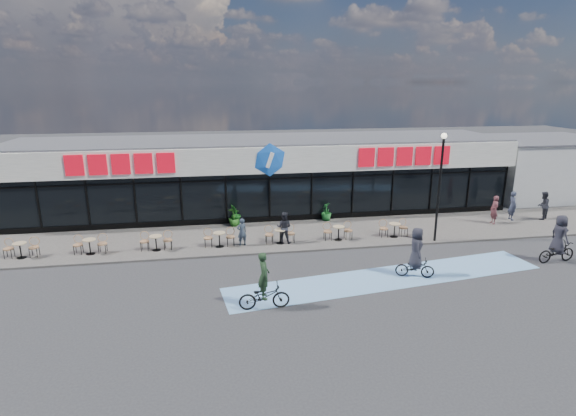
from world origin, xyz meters
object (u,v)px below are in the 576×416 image
at_px(lamp_post, 440,179).
at_px(potted_plant_right, 326,211).
at_px(pedestrian_c, 543,206).
at_px(cyclist_b, 558,244).
at_px(pedestrian_a, 494,210).
at_px(pedestrian_b, 512,206).
at_px(bistro_set_0, 21,248).
at_px(potted_plant_mid, 234,217).
at_px(patron_right, 284,227).
at_px(potted_plant_left, 236,214).
at_px(cyclist_a, 416,257).
at_px(patron_left, 242,232).

bearing_deg(lamp_post, potted_plant_right, 136.98).
bearing_deg(pedestrian_c, cyclist_b, 22.80).
height_order(pedestrian_a, pedestrian_b, pedestrian_b).
bearing_deg(bistro_set_0, pedestrian_c, 3.07).
height_order(potted_plant_mid, patron_right, patron_right).
height_order(potted_plant_left, cyclist_a, cyclist_a).
distance_m(patron_left, patron_right, 2.14).
xyz_separation_m(patron_right, cyclist_b, (12.00, -4.35, -0.05)).
distance_m(patron_left, pedestrian_c, 18.04).
xyz_separation_m(lamp_post, pedestrian_b, (6.23, 2.70, -2.40)).
xyz_separation_m(lamp_post, patron_right, (-7.74, 0.97, -2.45)).
bearing_deg(patron_right, cyclist_b, -176.76).
height_order(patron_left, pedestrian_b, pedestrian_b).
relative_size(patron_left, pedestrian_a, 0.85).
height_order(pedestrian_a, pedestrian_c, pedestrian_c).
xyz_separation_m(lamp_post, pedestrian_a, (4.71, 2.17, -2.43)).
xyz_separation_m(pedestrian_a, cyclist_b, (-0.45, -5.55, -0.07)).
bearing_deg(patron_left, pedestrian_a, 164.65).
distance_m(potted_plant_right, cyclist_b, 11.83).
bearing_deg(bistro_set_0, pedestrian_b, 3.72).
xyz_separation_m(bistro_set_0, pedestrian_b, (26.38, 1.72, 0.41)).
distance_m(pedestrian_a, pedestrian_b, 1.61).
bearing_deg(potted_plant_right, pedestrian_c, -8.37).
bearing_deg(lamp_post, bistro_set_0, 177.22).
distance_m(lamp_post, cyclist_a, 5.42).
bearing_deg(potted_plant_left, lamp_post, -23.43).
bearing_deg(bistro_set_0, pedestrian_a, 2.74).
xyz_separation_m(lamp_post, pedestrian_c, (8.09, 2.49, -2.42)).
relative_size(patron_left, cyclist_b, 0.62).
distance_m(bistro_set_0, pedestrian_b, 26.44).
xyz_separation_m(potted_plant_mid, cyclist_a, (7.26, -8.07, 0.25)).
xyz_separation_m(pedestrian_a, pedestrian_b, (1.52, 0.53, 0.04)).
bearing_deg(pedestrian_b, patron_right, 103.80).
relative_size(pedestrian_c, cyclist_a, 0.77).
bearing_deg(potted_plant_mid, pedestrian_a, -7.79).
height_order(patron_left, cyclist_a, cyclist_a).
distance_m(bistro_set_0, patron_right, 12.42).
xyz_separation_m(potted_plant_left, cyclist_b, (14.27, -7.72, 0.14)).
bearing_deg(cyclist_a, potted_plant_mid, 131.96).
distance_m(patron_right, cyclist_a, 6.86).
relative_size(bistro_set_0, cyclist_a, 0.70).
height_order(potted_plant_left, patron_right, patron_right).
height_order(pedestrian_c, cyclist_b, cyclist_b).
distance_m(potted_plant_left, potted_plant_mid, 0.20).
relative_size(cyclist_a, cyclist_b, 0.97).
distance_m(potted_plant_right, patron_right, 4.58).
bearing_deg(patron_left, potted_plant_left, -107.98).
distance_m(lamp_post, pedestrian_b, 7.20).
xyz_separation_m(patron_left, pedestrian_c, (17.97, 1.58, 0.14)).
bearing_deg(bistro_set_0, patron_right, -0.03).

